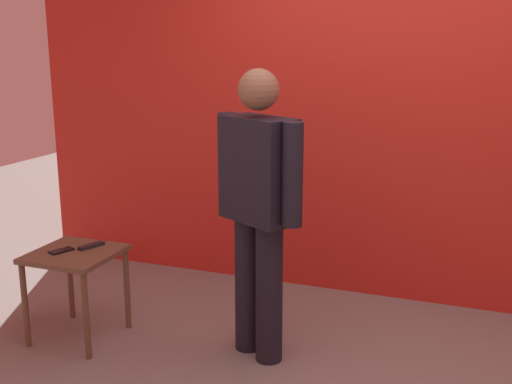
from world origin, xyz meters
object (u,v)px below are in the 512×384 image
side_table (75,266)px  tv_remote (91,246)px  standing_person (259,201)px  cell_phone (61,251)px

side_table → tv_remote: bearing=64.8°
standing_person → side_table: bearing=-170.3°
side_table → cell_phone: cell_phone is taller
side_table → tv_remote: tv_remote is taller
side_table → standing_person: bearing=9.7°
cell_phone → side_table: bearing=41.7°
standing_person → tv_remote: size_ratio=9.77×
side_table → cell_phone: size_ratio=3.89×
standing_person → cell_phone: standing_person is taller
standing_person → cell_phone: (-1.19, -0.22, -0.37)m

